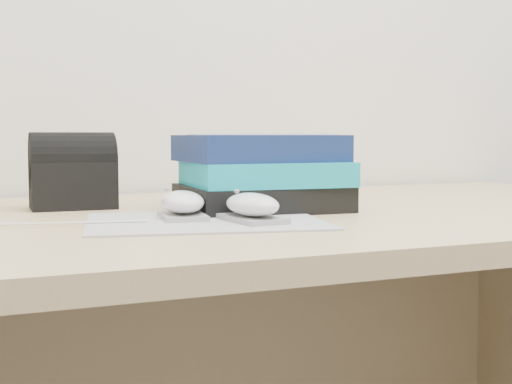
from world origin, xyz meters
name	(u,v)px	position (x,y,z in m)	size (l,w,h in m)	color
desk	(240,348)	(0.00, 1.64, 0.50)	(1.60, 0.80, 0.73)	tan
mousepad	(205,221)	(-0.12, 1.48, 0.73)	(0.31, 0.24, 0.00)	gray
mouse_rear	(182,204)	(-0.14, 1.51, 0.75)	(0.07, 0.11, 0.04)	#A1A1A4
mouse_front	(252,207)	(-0.06, 1.44, 0.75)	(0.07, 0.11, 0.04)	#9B9C9E
usb_cable	(60,223)	(-0.30, 1.51, 0.73)	(0.00, 0.00, 0.22)	white
book_stack	(262,173)	(0.02, 1.59, 0.79)	(0.25, 0.21, 0.12)	black
pouch	(73,172)	(-0.25, 1.73, 0.79)	(0.13, 0.10, 0.12)	black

